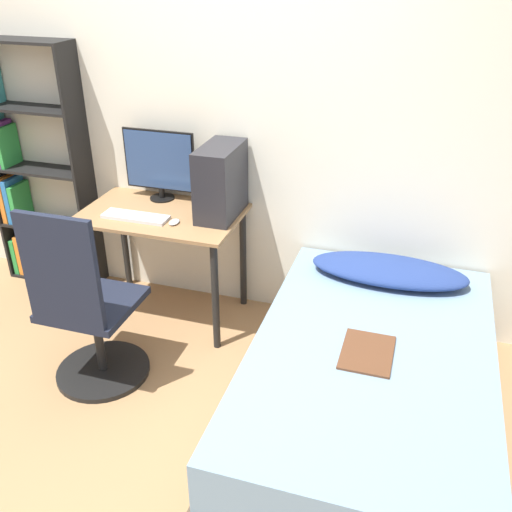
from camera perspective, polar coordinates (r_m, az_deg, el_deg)
ground_plane at (r=3.07m, az=-13.37°, el=-17.65°), size 14.00×14.00×0.00m
wall_back at (r=3.59m, az=-3.88°, el=13.42°), size 8.00×0.05×2.50m
desk at (r=3.63m, az=-9.31°, el=2.59°), size 0.99×0.62×0.74m
bookshelf at (r=4.30m, az=-22.00°, el=7.53°), size 0.70×0.23×1.69m
office_chair at (r=3.21m, az=-16.51°, el=-6.03°), size 0.53×0.53×1.09m
bed at (r=2.98m, az=11.16°, el=-12.71°), size 1.17×1.89×0.48m
pillow at (r=3.37m, az=13.14°, el=-1.41°), size 0.89×0.36×0.11m
magazine at (r=2.78m, az=11.06°, el=-9.44°), size 0.24×0.32×0.01m
monitor at (r=3.71m, az=-9.64°, el=9.16°), size 0.48×0.16×0.45m
keyboard at (r=3.53m, az=-11.96°, el=3.86°), size 0.41×0.13×0.02m
pc_tower at (r=3.43m, az=-3.54°, el=7.47°), size 0.21×0.41×0.43m
mouse at (r=3.41m, az=-8.18°, el=3.38°), size 0.06×0.09×0.02m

